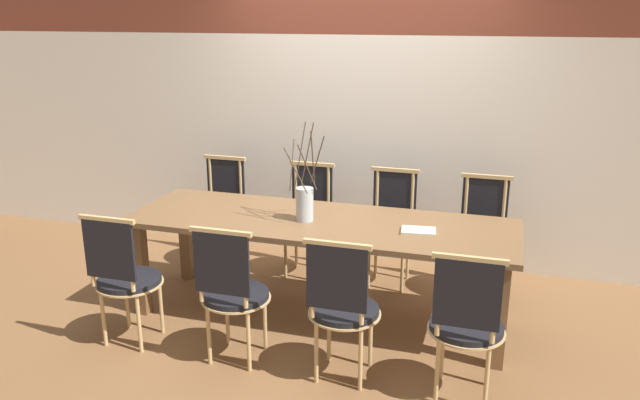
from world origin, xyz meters
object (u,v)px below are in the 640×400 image
object	(u,v)px
dining_table	(320,232)
book_stack	(419,231)
vase_centerpiece	(305,202)
chair_far_center	(391,224)
chair_near_center	(342,304)

from	to	relation	value
dining_table	book_stack	bearing A→B (deg)	-4.27
vase_centerpiece	chair_far_center	bearing A→B (deg)	59.02
chair_far_center	vase_centerpiece	distance (m)	1.01
dining_table	book_stack	world-z (taller)	book_stack
chair_far_center	vase_centerpiece	world-z (taller)	vase_centerpiece
chair_far_center	book_stack	bearing A→B (deg)	112.28
chair_near_center	vase_centerpiece	world-z (taller)	vase_centerpiece
vase_centerpiece	book_stack	bearing A→B (deg)	-1.22
chair_near_center	chair_far_center	size ratio (longest dim) A/B	1.00
vase_centerpiece	book_stack	world-z (taller)	vase_centerpiece
chair_near_center	chair_far_center	distance (m)	1.53
chair_near_center	vase_centerpiece	bearing A→B (deg)	123.13
chair_near_center	vase_centerpiece	size ratio (longest dim) A/B	1.36
dining_table	chair_near_center	xyz separation A→B (m)	(0.37, -0.76, -0.16)
dining_table	book_stack	size ratio (longest dim) A/B	11.30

